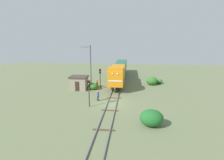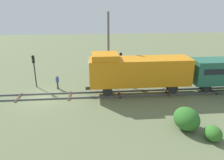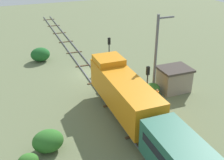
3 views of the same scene
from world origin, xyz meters
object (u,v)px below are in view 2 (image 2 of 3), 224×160
at_px(worker_near_track, 57,81).
at_px(worker_by_signal, 125,74).
at_px(traffic_signal_mid, 121,63).
at_px(traffic_signal_near, 34,65).
at_px(relay_hut, 108,65).
at_px(locomotive, 138,71).
at_px(catenary_mast, 108,45).

bearing_deg(worker_near_track, worker_by_signal, 164.45).
bearing_deg(worker_near_track, traffic_signal_mid, 159.85).
height_order(traffic_signal_near, worker_near_track, traffic_signal_near).
height_order(worker_near_track, relay_hut, relay_hut).
distance_m(traffic_signal_mid, worker_near_track, 8.06).
height_order(worker_by_signal, relay_hut, relay_hut).
relative_size(locomotive, worker_near_track, 6.82).
xyz_separation_m(locomotive, worker_near_track, (-2.40, -9.29, -1.78)).
relative_size(locomotive, catenary_mast, 1.31).
bearing_deg(locomotive, worker_by_signal, -169.69).
bearing_deg(traffic_signal_mid, catenary_mast, -139.62).
distance_m(locomotive, worker_near_track, 9.76).
bearing_deg(catenary_mast, locomotive, 29.95).
distance_m(locomotive, relay_hut, 8.11).
bearing_deg(worker_by_signal, relay_hut, -24.52).
xyz_separation_m(locomotive, catenary_mast, (-5.06, -2.91, 1.90)).
height_order(traffic_signal_near, worker_by_signal, traffic_signal_near).
distance_m(locomotive, catenary_mast, 6.14).
xyz_separation_m(locomotive, traffic_signal_mid, (-3.40, -1.50, 0.04)).
bearing_deg(catenary_mast, worker_by_signal, 68.28).
relative_size(worker_near_track, worker_by_signal, 1.00).
distance_m(traffic_signal_mid, catenary_mast, 2.86).
height_order(traffic_signal_near, catenary_mast, catenary_mast).
relative_size(worker_by_signal, relay_hut, 0.49).
distance_m(traffic_signal_mid, worker_by_signal, 2.12).
xyz_separation_m(worker_near_track, worker_by_signal, (-1.80, 8.53, 0.00)).
xyz_separation_m(traffic_signal_near, relay_hut, (-4.30, 9.25, -1.38)).
bearing_deg(locomotive, worker_near_track, -104.48).
height_order(traffic_signal_mid, catenary_mast, catenary_mast).
bearing_deg(catenary_mast, relay_hut, 176.56).
xyz_separation_m(traffic_signal_near, worker_by_signal, (-1.00, 11.25, -1.78)).
height_order(locomotive, relay_hut, locomotive).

